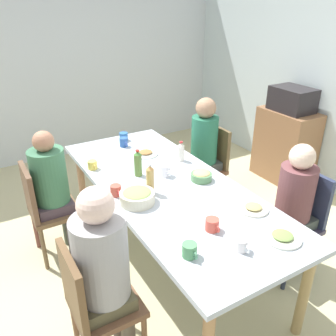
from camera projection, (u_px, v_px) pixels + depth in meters
The scene contains 29 objects.
ground_plane at pixel (168, 259), 3.18m from camera, with size 6.68×6.68×0.00m, color #C0B88A.
wall_left at pixel (63, 64), 4.80m from camera, with size 0.12×4.88×2.60m, color silver.
dining_table at pixel (168, 192), 2.87m from camera, with size 2.43×1.00×0.77m.
chair_0 at pixel (297, 217), 2.89m from camera, with size 0.40×0.40×0.90m.
person_0 at pixel (293, 201), 2.76m from camera, with size 0.30×0.30×1.17m.
chair_1 at pixel (209, 162), 3.83m from camera, with size 0.40×0.40×0.90m.
person_1 at pixel (203, 145), 3.68m from camera, with size 0.30×0.30×1.24m.
chair_2 at pixel (45, 207), 3.03m from camera, with size 0.40×0.40×0.90m.
person_2 at pixel (52, 184), 2.98m from camera, with size 0.30×0.30×1.19m.
chair_3 at pixel (93, 302), 2.09m from camera, with size 0.40×0.40×0.90m.
person_3 at pixel (103, 265), 2.02m from camera, with size 0.32×0.32×1.27m.
plate_0 at pixel (253, 208), 2.50m from camera, with size 0.22×0.22×0.04m.
plate_1 at pixel (146, 153), 3.37m from camera, with size 0.23×0.23×0.04m.
plate_2 at pixel (282, 237), 2.21m from camera, with size 0.24×0.24×0.04m.
bowl_0 at pixel (201, 176), 2.90m from camera, with size 0.17×0.17×0.08m.
bowl_1 at pixel (137, 196), 2.57m from camera, with size 0.26×0.26×0.10m.
cup_0 at pixel (165, 171), 2.96m from camera, with size 0.12×0.09×0.10m.
cup_1 at pixel (242, 245), 2.09m from camera, with size 0.11×0.07×0.08m.
cup_2 at pixel (93, 165), 3.08m from camera, with size 0.12×0.08×0.08m.
cup_3 at pixel (116, 190), 2.67m from camera, with size 0.12×0.08×0.08m.
cup_4 at pixel (124, 142), 3.54m from camera, with size 0.12×0.08×0.09m.
cup_5 at pixel (190, 250), 2.04m from camera, with size 0.12×0.09×0.09m.
cup_6 at pixel (124, 137), 3.69m from camera, with size 0.12×0.09×0.08m.
cup_7 at pixel (212, 225), 2.28m from camera, with size 0.13×0.09×0.08m.
bottle_0 at pixel (138, 164), 2.94m from camera, with size 0.07×0.07×0.23m.
bottle_1 at pixel (181, 152), 3.22m from camera, with size 0.06×0.06×0.19m.
bottle_2 at pixel (150, 180), 2.67m from camera, with size 0.06×0.06×0.25m.
side_cabinet at pixel (285, 145), 4.42m from camera, with size 0.70×0.44×0.90m, color #8D603F.
microwave at pixel (292, 99), 4.16m from camera, with size 0.48×0.36×0.28m, color black.
Camera 1 is at (2.14, -1.26, 2.15)m, focal length 37.58 mm.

